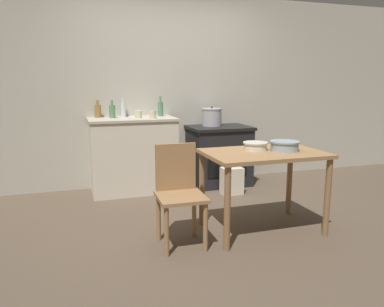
{
  "coord_description": "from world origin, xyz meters",
  "views": [
    {
      "loc": [
        -1.26,
        -3.44,
        1.4
      ],
      "look_at": [
        0.0,
        0.42,
        0.62
      ],
      "focal_mm": 35.0,
      "sensor_mm": 36.0,
      "label": 1
    }
  ],
  "objects_px": {
    "work_table": "(263,164)",
    "bottle_left": "(160,108)",
    "bottle_far_left": "(112,111)",
    "cup_center_right": "(153,115)",
    "stove": "(219,155)",
    "stock_pot": "(212,117)",
    "bottle_mid_left": "(123,109)",
    "cup_center": "(138,114)",
    "flour_sack": "(232,181)",
    "chair": "(179,191)",
    "mixing_bowl_large": "(255,146)",
    "mixing_bowl_small": "(285,145)",
    "bottle_center_left": "(98,111)"
  },
  "relations": [
    {
      "from": "work_table",
      "to": "bottle_left",
      "type": "bearing_deg",
      "value": 106.76
    },
    {
      "from": "bottle_far_left",
      "to": "cup_center_right",
      "type": "height_order",
      "value": "bottle_far_left"
    },
    {
      "from": "stove",
      "to": "bottle_far_left",
      "type": "bearing_deg",
      "value": 175.71
    },
    {
      "from": "stock_pot",
      "to": "bottle_left",
      "type": "bearing_deg",
      "value": 173.51
    },
    {
      "from": "bottle_mid_left",
      "to": "cup_center",
      "type": "distance_m",
      "value": 0.3
    },
    {
      "from": "work_table",
      "to": "flour_sack",
      "type": "relative_size",
      "value": 3.19
    },
    {
      "from": "chair",
      "to": "bottle_far_left",
      "type": "xyz_separation_m",
      "value": [
        -0.35,
        1.8,
        0.57
      ]
    },
    {
      "from": "chair",
      "to": "mixing_bowl_large",
      "type": "relative_size",
      "value": 3.71
    },
    {
      "from": "stove",
      "to": "bottle_far_left",
      "type": "relative_size",
      "value": 3.67
    },
    {
      "from": "work_table",
      "to": "stock_pot",
      "type": "relative_size",
      "value": 3.91
    },
    {
      "from": "stove",
      "to": "mixing_bowl_small",
      "type": "relative_size",
      "value": 2.98
    },
    {
      "from": "bottle_left",
      "to": "cup_center_right",
      "type": "bearing_deg",
      "value": -118.83
    },
    {
      "from": "mixing_bowl_large",
      "to": "bottle_center_left",
      "type": "relative_size",
      "value": 1.06
    },
    {
      "from": "stove",
      "to": "flour_sack",
      "type": "xyz_separation_m",
      "value": [
        -0.02,
        -0.5,
        -0.23
      ]
    },
    {
      "from": "mixing_bowl_large",
      "to": "cup_center_right",
      "type": "height_order",
      "value": "cup_center_right"
    },
    {
      "from": "bottle_far_left",
      "to": "bottle_center_left",
      "type": "xyz_separation_m",
      "value": [
        -0.17,
        0.1,
        -0.0
      ]
    },
    {
      "from": "cup_center_right",
      "to": "bottle_mid_left",
      "type": "bearing_deg",
      "value": 129.67
    },
    {
      "from": "work_table",
      "to": "mixing_bowl_small",
      "type": "distance_m",
      "value": 0.27
    },
    {
      "from": "bottle_left",
      "to": "bottle_center_left",
      "type": "height_order",
      "value": "bottle_left"
    },
    {
      "from": "flour_sack",
      "to": "bottle_center_left",
      "type": "bearing_deg",
      "value": 155.61
    },
    {
      "from": "bottle_left",
      "to": "cup_center",
      "type": "xyz_separation_m",
      "value": [
        -0.33,
        -0.19,
        -0.05
      ]
    },
    {
      "from": "bottle_far_left",
      "to": "bottle_mid_left",
      "type": "xyz_separation_m",
      "value": [
        0.15,
        0.11,
        0.01
      ]
    },
    {
      "from": "chair",
      "to": "bottle_left",
      "type": "xyz_separation_m",
      "value": [
        0.28,
        1.84,
        0.58
      ]
    },
    {
      "from": "bottle_far_left",
      "to": "bottle_mid_left",
      "type": "bearing_deg",
      "value": 36.05
    },
    {
      "from": "bottle_left",
      "to": "bottle_mid_left",
      "type": "relative_size",
      "value": 1.06
    },
    {
      "from": "stock_pot",
      "to": "bottle_center_left",
      "type": "distance_m",
      "value": 1.51
    },
    {
      "from": "flour_sack",
      "to": "mixing_bowl_large",
      "type": "bearing_deg",
      "value": -102.96
    },
    {
      "from": "flour_sack",
      "to": "cup_center_right",
      "type": "xyz_separation_m",
      "value": [
        -0.92,
        0.34,
        0.83
      ]
    },
    {
      "from": "mixing_bowl_large",
      "to": "bottle_center_left",
      "type": "height_order",
      "value": "bottle_center_left"
    },
    {
      "from": "mixing_bowl_large",
      "to": "mixing_bowl_small",
      "type": "xyz_separation_m",
      "value": [
        0.24,
        -0.12,
        0.01
      ]
    },
    {
      "from": "work_table",
      "to": "bottle_left",
      "type": "xyz_separation_m",
      "value": [
        -0.54,
        1.81,
        0.4
      ]
    },
    {
      "from": "bottle_far_left",
      "to": "cup_center_right",
      "type": "bearing_deg",
      "value": -29.43
    },
    {
      "from": "mixing_bowl_small",
      "to": "bottle_left",
      "type": "xyz_separation_m",
      "value": [
        -0.76,
        1.82,
        0.24
      ]
    },
    {
      "from": "stove",
      "to": "mixing_bowl_large",
      "type": "height_order",
      "value": "mixing_bowl_large"
    },
    {
      "from": "bottle_center_left",
      "to": "cup_center",
      "type": "xyz_separation_m",
      "value": [
        0.47,
        -0.25,
        -0.04
      ]
    },
    {
      "from": "flour_sack",
      "to": "cup_center",
      "type": "relative_size",
      "value": 3.6
    },
    {
      "from": "stove",
      "to": "chair",
      "type": "bearing_deg",
      "value": -122.05
    },
    {
      "from": "mixing_bowl_large",
      "to": "cup_center",
      "type": "distance_m",
      "value": 1.74
    },
    {
      "from": "bottle_mid_left",
      "to": "bottle_far_left",
      "type": "bearing_deg",
      "value": -143.95
    },
    {
      "from": "chair",
      "to": "mixing_bowl_small",
      "type": "xyz_separation_m",
      "value": [
        1.04,
        0.02,
        0.34
      ]
    },
    {
      "from": "bottle_far_left",
      "to": "stock_pot",
      "type": "bearing_deg",
      "value": -1.6
    },
    {
      "from": "work_table",
      "to": "cup_center",
      "type": "xyz_separation_m",
      "value": [
        -0.87,
        1.62,
        0.35
      ]
    },
    {
      "from": "bottle_center_left",
      "to": "stove",
      "type": "bearing_deg",
      "value": -7.5
    },
    {
      "from": "mixing_bowl_large",
      "to": "mixing_bowl_small",
      "type": "height_order",
      "value": "mixing_bowl_small"
    },
    {
      "from": "bottle_center_left",
      "to": "cup_center_right",
      "type": "xyz_separation_m",
      "value": [
        0.63,
        -0.36,
        -0.04
      ]
    },
    {
      "from": "chair",
      "to": "cup_center",
      "type": "relative_size",
      "value": 9.22
    },
    {
      "from": "stove",
      "to": "mixing_bowl_small",
      "type": "distance_m",
      "value": 1.72
    },
    {
      "from": "stock_pot",
      "to": "bottle_mid_left",
      "type": "relative_size",
      "value": 1.12
    },
    {
      "from": "stock_pot",
      "to": "bottle_mid_left",
      "type": "bearing_deg",
      "value": 172.75
    },
    {
      "from": "bottle_far_left",
      "to": "cup_center",
      "type": "xyz_separation_m",
      "value": [
        0.3,
        -0.15,
        -0.04
      ]
    }
  ]
}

